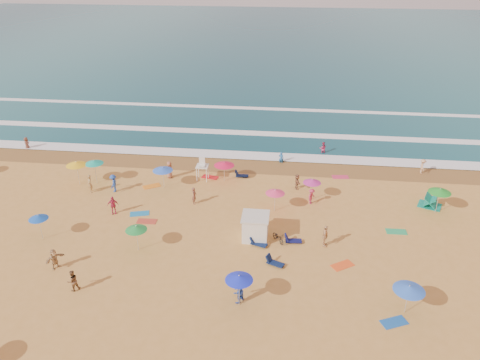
# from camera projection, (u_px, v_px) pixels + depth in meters

# --- Properties ---
(ground) EXTENTS (220.00, 220.00, 0.00)m
(ground) POSITION_uv_depth(u_px,v_px,m) (200.00, 225.00, 40.20)
(ground) COLOR gold
(ground) RESTS_ON ground
(ocean) EXTENTS (220.00, 140.00, 0.18)m
(ocean) POSITION_uv_depth(u_px,v_px,m) (265.00, 42.00, 114.61)
(ocean) COLOR #0C4756
(ocean) RESTS_ON ground
(wet_sand) EXTENTS (220.00, 220.00, 0.00)m
(wet_sand) POSITION_uv_depth(u_px,v_px,m) (221.00, 164.00, 51.27)
(wet_sand) COLOR olive
(wet_sand) RESTS_ON ground
(surf_foam) EXTENTS (200.00, 18.70, 0.05)m
(surf_foam) POSITION_uv_depth(u_px,v_px,m) (232.00, 134.00, 59.04)
(surf_foam) COLOR white
(surf_foam) RESTS_ON ground
(cabana) EXTENTS (2.00, 2.00, 2.00)m
(cabana) POSITION_uv_depth(u_px,v_px,m) (255.00, 228.00, 38.02)
(cabana) COLOR white
(cabana) RESTS_ON ground
(cabana_roof) EXTENTS (2.20, 2.20, 0.12)m
(cabana_roof) POSITION_uv_depth(u_px,v_px,m) (255.00, 216.00, 37.54)
(cabana_roof) COLOR silver
(cabana_roof) RESTS_ON cabana
(bicycle) EXTENTS (1.33, 1.58, 0.81)m
(bicycle) POSITION_uv_depth(u_px,v_px,m) (278.00, 237.00, 37.83)
(bicycle) COLOR black
(bicycle) RESTS_ON ground
(lifeguard_stand) EXTENTS (1.20, 1.20, 2.10)m
(lifeguard_stand) POSITION_uv_depth(u_px,v_px,m) (202.00, 170.00, 47.45)
(lifeguard_stand) COLOR white
(lifeguard_stand) RESTS_ON ground
(beach_umbrellas) EXTENTS (55.46, 27.62, 0.77)m
(beach_umbrellas) POSITION_uv_depth(u_px,v_px,m) (219.00, 204.00, 39.15)
(beach_umbrellas) COLOR green
(beach_umbrellas) RESTS_ON ground
(loungers) EXTENTS (49.86, 26.09, 0.34)m
(loungers) POSITION_uv_depth(u_px,v_px,m) (273.00, 255.00, 36.09)
(loungers) COLOR #0F134E
(loungers) RESTS_ON ground
(towels) EXTENTS (42.40, 28.28, 0.03)m
(towels) POSITION_uv_depth(u_px,v_px,m) (211.00, 235.00, 38.85)
(towels) COLOR #E0451C
(towels) RESTS_ON ground
(popup_tents) EXTENTS (7.54, 9.12, 1.20)m
(popup_tents) POSITION_uv_depth(u_px,v_px,m) (473.00, 222.00, 39.49)
(popup_tents) COLOR #D42F96
(popup_tents) RESTS_ON ground
(beachgoers) EXTENTS (47.01, 26.98, 2.11)m
(beachgoers) POSITION_uv_depth(u_px,v_px,m) (187.00, 200.00, 42.52)
(beachgoers) COLOR brown
(beachgoers) RESTS_ON ground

